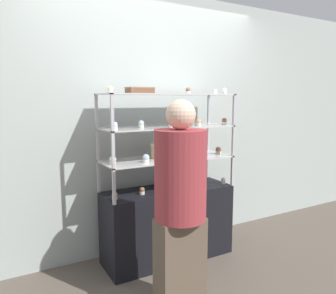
% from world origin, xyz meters
% --- Properties ---
extents(ground_plane, '(20.00, 20.00, 0.00)m').
position_xyz_m(ground_plane, '(0.00, 0.00, 0.00)').
color(ground_plane, brown).
extents(back_wall, '(8.00, 0.05, 2.60)m').
position_xyz_m(back_wall, '(0.00, 0.36, 1.30)').
color(back_wall, '#A8B2AD').
rests_on(back_wall, ground_plane).
extents(display_base, '(1.25, 0.43, 0.70)m').
position_xyz_m(display_base, '(0.00, 0.00, 0.35)').
color(display_base, black).
rests_on(display_base, ground_plane).
extents(display_riser_lower, '(1.25, 0.43, 0.30)m').
position_xyz_m(display_riser_lower, '(0.00, 0.00, 0.98)').
color(display_riser_lower, '#B7B7BC').
rests_on(display_riser_lower, display_base).
extents(display_riser_middle, '(1.25, 0.43, 0.30)m').
position_xyz_m(display_riser_middle, '(0.00, 0.00, 1.28)').
color(display_riser_middle, '#B7B7BC').
rests_on(display_riser_middle, display_riser_lower).
extents(display_riser_upper, '(1.25, 0.43, 0.30)m').
position_xyz_m(display_riser_upper, '(0.00, 0.00, 1.57)').
color(display_riser_upper, '#B7B7BC').
rests_on(display_riser_upper, display_riser_middle).
extents(layer_cake_centerpiece, '(0.21, 0.21, 0.14)m').
position_xyz_m(layer_cake_centerpiece, '(-0.05, 0.03, 1.07)').
color(layer_cake_centerpiece, '#DBBC84').
rests_on(layer_cake_centerpiece, display_riser_lower).
extents(sheet_cake_frosted, '(0.23, 0.15, 0.06)m').
position_xyz_m(sheet_cake_frosted, '(-0.26, 0.05, 1.62)').
color(sheet_cake_frosted, brown).
rests_on(sheet_cake_frosted, display_riser_upper).
extents(cupcake_0, '(0.05, 0.05, 0.07)m').
position_xyz_m(cupcake_0, '(-0.56, -0.08, 0.73)').
color(cupcake_0, white).
rests_on(cupcake_0, display_base).
extents(cupcake_1, '(0.05, 0.05, 0.07)m').
position_xyz_m(cupcake_1, '(-0.29, -0.05, 0.73)').
color(cupcake_1, beige).
rests_on(cupcake_1, display_base).
extents(cupcake_2, '(0.05, 0.05, 0.07)m').
position_xyz_m(cupcake_2, '(0.00, -0.07, 0.73)').
color(cupcake_2, beige).
rests_on(cupcake_2, display_base).
extents(cupcake_3, '(0.05, 0.05, 0.07)m').
position_xyz_m(cupcake_3, '(0.28, -0.05, 0.73)').
color(cupcake_3, white).
rests_on(cupcake_3, display_base).
extents(cupcake_4, '(0.05, 0.05, 0.07)m').
position_xyz_m(cupcake_4, '(0.58, -0.11, 0.73)').
color(cupcake_4, white).
rests_on(cupcake_4, display_base).
extents(price_tag_0, '(0.04, 0.00, 0.04)m').
position_xyz_m(price_tag_0, '(-0.17, -0.20, 0.72)').
color(price_tag_0, white).
rests_on(price_tag_0, display_base).
extents(cupcake_5, '(0.06, 0.06, 0.07)m').
position_xyz_m(cupcake_5, '(-0.56, -0.05, 1.03)').
color(cupcake_5, '#CCB28C').
rests_on(cupcake_5, display_riser_lower).
extents(cupcake_6, '(0.06, 0.06, 0.07)m').
position_xyz_m(cupcake_6, '(-0.28, -0.10, 1.03)').
color(cupcake_6, white).
rests_on(cupcake_6, display_riser_lower).
extents(cupcake_7, '(0.06, 0.06, 0.07)m').
position_xyz_m(cupcake_7, '(0.29, -0.07, 1.03)').
color(cupcake_7, '#CCB28C').
rests_on(cupcake_7, display_riser_lower).
extents(cupcake_8, '(0.06, 0.06, 0.07)m').
position_xyz_m(cupcake_8, '(0.56, -0.05, 1.03)').
color(cupcake_8, beige).
rests_on(cupcake_8, display_riser_lower).
extents(price_tag_1, '(0.04, 0.00, 0.04)m').
position_xyz_m(price_tag_1, '(0.10, -0.20, 1.02)').
color(price_tag_1, white).
rests_on(price_tag_1, display_riser_lower).
extents(cupcake_9, '(0.05, 0.05, 0.07)m').
position_xyz_m(cupcake_9, '(-0.56, -0.11, 1.33)').
color(cupcake_9, white).
rests_on(cupcake_9, display_riser_middle).
extents(cupcake_10, '(0.05, 0.05, 0.07)m').
position_xyz_m(cupcake_10, '(-0.29, -0.04, 1.33)').
color(cupcake_10, beige).
rests_on(cupcake_10, display_riser_middle).
extents(cupcake_11, '(0.05, 0.05, 0.07)m').
position_xyz_m(cupcake_11, '(-0.00, -0.06, 1.33)').
color(cupcake_11, beige).
rests_on(cupcake_11, display_riser_middle).
extents(cupcake_12, '(0.05, 0.05, 0.07)m').
position_xyz_m(cupcake_12, '(0.29, -0.07, 1.33)').
color(cupcake_12, beige).
rests_on(cupcake_12, display_riser_middle).
extents(cupcake_13, '(0.05, 0.05, 0.07)m').
position_xyz_m(cupcake_13, '(0.57, -0.11, 1.33)').
color(cupcake_13, white).
rests_on(cupcake_13, display_riser_middle).
extents(price_tag_2, '(0.04, 0.00, 0.04)m').
position_xyz_m(price_tag_2, '(-0.06, -0.20, 1.32)').
color(price_tag_2, white).
rests_on(price_tag_2, display_riser_middle).
extents(cupcake_14, '(0.05, 0.05, 0.06)m').
position_xyz_m(cupcake_14, '(-0.56, -0.04, 1.62)').
color(cupcake_14, beige).
rests_on(cupcake_14, display_riser_upper).
extents(cupcake_15, '(0.05, 0.05, 0.06)m').
position_xyz_m(cupcake_15, '(0.19, -0.05, 1.62)').
color(cupcake_15, white).
rests_on(cupcake_15, display_riser_upper).
extents(cupcake_16, '(0.05, 0.05, 0.06)m').
position_xyz_m(cupcake_16, '(0.57, -0.11, 1.62)').
color(cupcake_16, beige).
rests_on(cupcake_16, display_riser_upper).
extents(price_tag_3, '(0.04, 0.00, 0.04)m').
position_xyz_m(price_tag_3, '(0.39, -0.20, 1.62)').
color(price_tag_3, white).
rests_on(price_tag_3, display_riser_upper).
extents(customer_figure, '(0.36, 0.36, 1.54)m').
position_xyz_m(customer_figure, '(-0.34, -0.78, 0.83)').
color(customer_figure, brown).
rests_on(customer_figure, ground_plane).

